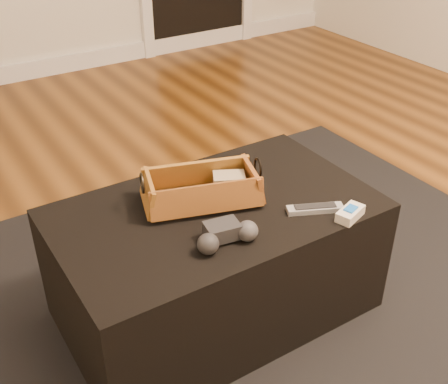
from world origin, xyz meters
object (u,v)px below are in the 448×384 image
tv_remote (197,198)px  wicker_basket (202,190)px  ottoman (216,260)px  cream_gadget (350,213)px  game_controller (226,235)px  silver_remote (315,209)px

tv_remote → wicker_basket: bearing=30.9°
ottoman → cream_gadget: (0.31, -0.27, 0.23)m
game_controller → silver_remote: game_controller is taller
wicker_basket → silver_remote: (0.27, -0.23, -0.03)m
tv_remote → cream_gadget: bearing=-29.9°
tv_remote → cream_gadget: 0.47m
tv_remote → silver_remote: bearing=-26.6°
tv_remote → cream_gadget: cream_gadget is taller
ottoman → silver_remote: size_ratio=5.71×
cream_gadget → game_controller: bearing=166.4°
silver_remote → game_controller: bearing=178.5°
ottoman → game_controller: bearing=-112.5°
tv_remote → cream_gadget: (0.35, -0.31, -0.01)m
ottoman → tv_remote: 0.24m
silver_remote → cream_gadget: cream_gadget is taller
wicker_basket → tv_remote: bearing=-160.6°
ottoman → wicker_basket: size_ratio=2.48×
ottoman → tv_remote: tv_remote is taller
ottoman → wicker_basket: 0.26m
silver_remote → cream_gadget: size_ratio=1.61×
ottoman → cream_gadget: 0.47m
wicker_basket → ottoman: bearing=-70.8°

